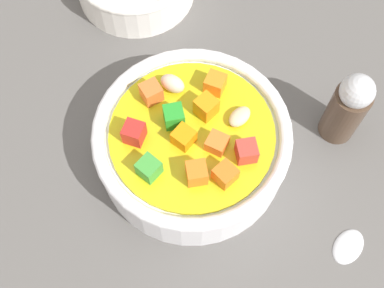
% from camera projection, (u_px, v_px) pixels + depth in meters
% --- Properties ---
extents(ground_plane, '(1.40, 1.40, 0.02)m').
position_uv_depth(ground_plane, '(192.00, 160.00, 0.50)').
color(ground_plane, '#565451').
extents(soup_bowl_main, '(0.18, 0.18, 0.07)m').
position_uv_depth(soup_bowl_main, '(192.00, 143.00, 0.46)').
color(soup_bowl_main, white).
rests_on(soup_bowl_main, ground_plane).
extents(pepper_shaker, '(0.04, 0.04, 0.09)m').
position_uv_depth(pepper_shaker, '(348.00, 107.00, 0.46)').
color(pepper_shaker, '#4C3828').
rests_on(pepper_shaker, ground_plane).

